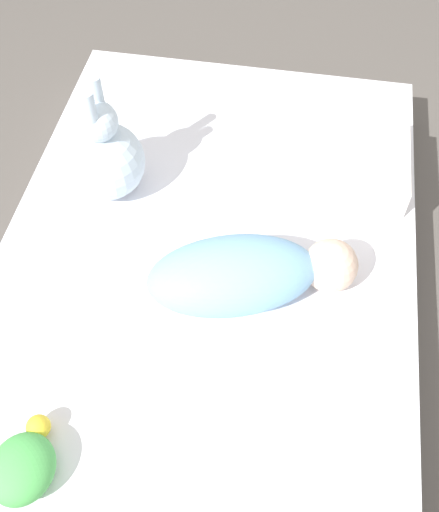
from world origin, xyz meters
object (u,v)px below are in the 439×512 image
swaddled_baby (247,274)px  turtle_plush (23,465)px  pillow (347,160)px  bunny_plush (105,156)px

swaddled_baby → turtle_plush: 0.62m
swaddled_baby → pillow: size_ratio=1.57×
swaddled_baby → pillow: (0.44, -0.21, -0.03)m
bunny_plush → turtle_plush: bearing=-176.8°
bunny_plush → pillow: bearing=-74.7°
swaddled_baby → bunny_plush: 0.49m
swaddled_baby → turtle_plush: (-0.50, 0.37, -0.04)m
bunny_plush → turtle_plush: 0.77m
swaddled_baby → bunny_plush: size_ratio=1.46×
turtle_plush → bunny_plush: bearing=3.2°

